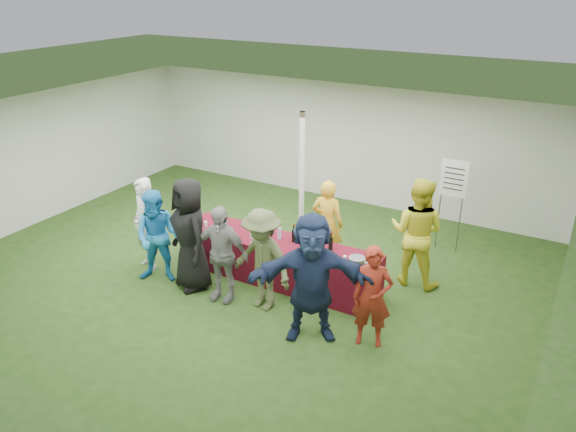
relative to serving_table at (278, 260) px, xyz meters
The scene contains 18 objects.
ground 0.79m from the serving_table, behind, with size 60.00×60.00×0.00m, color #284719.
tent 1.57m from the serving_table, 99.33° to the left, with size 10.00×10.00×10.00m.
serving_table is the anchor object (origin of this frame).
wine_bottles 0.81m from the serving_table, 10.88° to the left, with size 0.74×0.12×0.32m.
wine_glasses 0.80m from the serving_table, 155.57° to the right, with size 2.83×0.10×0.16m.
water_bottle 0.49m from the serving_table, 99.63° to the left, with size 0.07×0.07×0.23m.
bar_towel 1.67m from the serving_table, ahead, with size 0.25×0.18×0.03m, color white.
dump_bucket 1.62m from the serving_table, ahead, with size 0.26×0.26×0.18m, color slate.
wine_list_sign 3.55m from the serving_table, 49.40° to the left, with size 0.50×0.03×1.80m.
staff_pourer 1.13m from the serving_table, 61.96° to the left, with size 0.60×0.39×1.64m, color gold.
staff_back 2.40m from the serving_table, 27.66° to the left, with size 0.92×0.72×1.90m, color gold.
customer_0 2.43m from the serving_table, 161.09° to the right, with size 0.62×0.41×1.70m, color silver.
customer_1 2.08m from the serving_table, 150.21° to the right, with size 0.80×0.62×1.64m, color #1F87D1.
customer_2 1.57m from the serving_table, 142.13° to the right, with size 0.95×0.62×1.94m, color black.
customer_3 1.17m from the serving_table, 116.48° to the right, with size 0.96×0.40×1.63m, color gray.
customer_4 1.01m from the serving_table, 74.93° to the right, with size 1.09×0.63×1.69m, color #49532D.
customer_5 1.81m from the serving_table, 43.10° to the right, with size 1.81×0.58×1.95m, color #192645.
customer_6 2.30m from the serving_table, 23.71° to the right, with size 0.56×0.37×1.53m, color maroon.
Camera 1 is at (5.07, -7.35, 4.95)m, focal length 35.00 mm.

